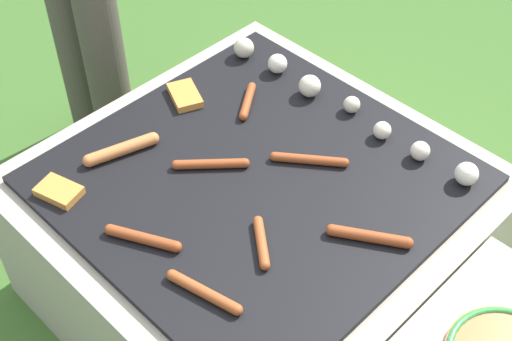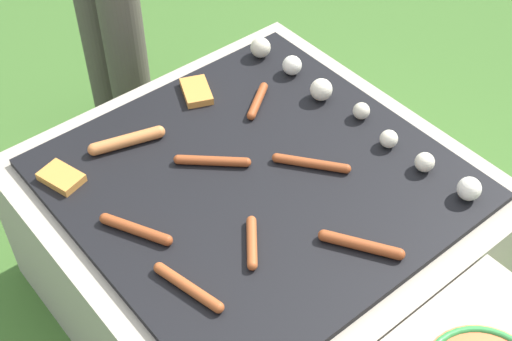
# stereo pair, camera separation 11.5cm
# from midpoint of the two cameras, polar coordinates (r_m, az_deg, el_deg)

# --- Properties ---
(ground_plane) EXTENTS (14.00, 14.00, 0.00)m
(ground_plane) POSITION_cam_midpoint_polar(r_m,az_deg,el_deg) (2.02, 1.65, -9.57)
(ground_plane) COLOR #3D6628
(grill) EXTENTS (0.96, 0.96, 0.45)m
(grill) POSITION_cam_midpoint_polar(r_m,az_deg,el_deg) (1.84, 1.79, -5.52)
(grill) COLOR #A89E8C
(grill) RESTS_ON ground_plane
(sausage_back_left) EXTENTS (0.16, 0.11, 0.03)m
(sausage_back_left) POSITION_cam_midpoint_polar(r_m,az_deg,el_deg) (1.55, 10.53, -5.94)
(sausage_back_left) COLOR #93421E
(sausage_back_left) RESTS_ON grill
(sausage_front_center) EXTENTS (0.09, 0.12, 0.02)m
(sausage_front_center) POSITION_cam_midpoint_polar(r_m,az_deg,el_deg) (1.86, 1.90, 5.54)
(sausage_front_center) COLOR #93421E
(sausage_front_center) RESTS_ON grill
(sausage_back_right) EXTENTS (0.12, 0.10, 0.02)m
(sausage_back_right) POSITION_cam_midpoint_polar(r_m,az_deg,el_deg) (1.53, 1.83, -5.85)
(sausage_back_right) COLOR #A34C23
(sausage_back_right) RESTS_ON grill
(sausage_mid_right) EXTENTS (0.18, 0.06, 0.02)m
(sausage_mid_right) POSITION_cam_midpoint_polar(r_m,az_deg,el_deg) (1.46, -3.18, -9.39)
(sausage_mid_right) COLOR #A34C23
(sausage_mid_right) RESTS_ON grill
(sausage_back_center) EXTENTS (0.16, 0.13, 0.02)m
(sausage_back_center) POSITION_cam_midpoint_polar(r_m,az_deg,el_deg) (1.70, 6.37, 0.51)
(sausage_back_center) COLOR #93421E
(sausage_back_center) RESTS_ON grill
(sausage_front_right) EXTENTS (0.08, 0.19, 0.03)m
(sausage_front_right) POSITION_cam_midpoint_polar(r_m,az_deg,el_deg) (1.76, -8.46, 2.32)
(sausage_front_right) COLOR #C6753D
(sausage_front_right) RESTS_ON grill
(sausage_mid_left) EXTENTS (0.13, 0.14, 0.02)m
(sausage_mid_left) POSITION_cam_midpoint_polar(r_m,az_deg,el_deg) (1.69, -1.59, 0.71)
(sausage_mid_left) COLOR #93421E
(sausage_mid_left) RESTS_ON grill
(sausage_front_left) EXTENTS (0.16, 0.10, 0.02)m
(sausage_front_left) POSITION_cam_midpoint_polar(r_m,az_deg,el_deg) (1.56, -7.53, -4.76)
(sausage_front_left) COLOR #93421E
(sausage_front_left) RESTS_ON grill
(bread_slice_center) EXTENTS (0.11, 0.09, 0.02)m
(bread_slice_center) POSITION_cam_midpoint_polar(r_m,az_deg,el_deg) (1.70, -13.47, -0.60)
(bread_slice_center) COLOR #D18438
(bread_slice_center) RESTS_ON grill
(bread_slice_left) EXTENTS (0.13, 0.11, 0.02)m
(bread_slice_left) POSITION_cam_midpoint_polar(r_m,az_deg,el_deg) (1.90, -3.06, 6.29)
(bread_slice_left) COLOR #D18438
(bread_slice_left) RESTS_ON grill
(mushroom_row) EXTENTS (0.77, 0.08, 0.06)m
(mushroom_row) POSITION_cam_midpoint_polar(r_m,az_deg,el_deg) (1.84, 9.00, 5.12)
(mushroom_row) COLOR beige
(mushroom_row) RESTS_ON grill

